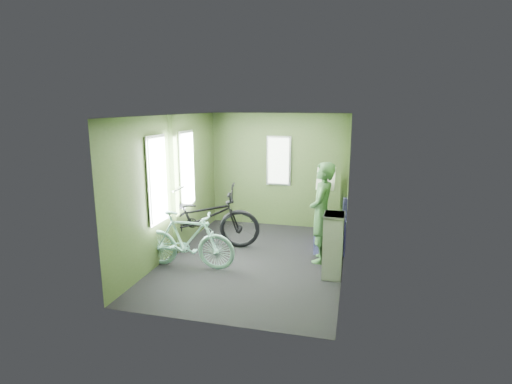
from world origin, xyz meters
TOP-DOWN VIEW (x-y plane):
  - room at (-0.04, 0.04)m, footprint 4.00×4.02m
  - bicycle_black at (-1.06, 0.34)m, footprint 2.18×1.19m
  - bicycle_mint at (-0.91, -0.57)m, footprint 1.51×0.53m
  - passenger at (1.04, 0.22)m, footprint 0.42×0.69m
  - waste_box at (1.26, -0.34)m, footprint 0.28×0.39m
  - bench_seat at (1.15, 0.92)m, footprint 0.60×0.97m

SIDE VIEW (x-z plane):
  - bicycle_black at x=-1.06m, z-range -0.58..0.58m
  - bicycle_mint at x=-0.91m, z-range -0.46..0.46m
  - bench_seat at x=1.15m, z-range -0.20..0.78m
  - waste_box at x=1.26m, z-range 0.00..0.94m
  - passenger at x=1.04m, z-range 0.00..1.60m
  - room at x=-0.04m, z-range 0.28..2.59m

